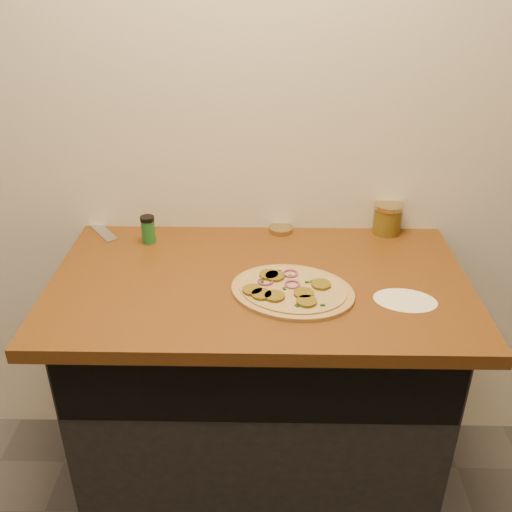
{
  "coord_description": "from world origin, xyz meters",
  "views": [
    {
      "loc": [
        0.02,
        0.01,
        1.74
      ],
      "look_at": [
        -0.01,
        1.46,
        0.95
      ],
      "focal_mm": 40.0,
      "sensor_mm": 36.0,
      "label": 1
    }
  ],
  "objects_px": {
    "pizza": "(291,290)",
    "chefs_knife": "(92,221)",
    "spice_shaker": "(148,229)",
    "salsa_jar": "(388,218)"
  },
  "relations": [
    {
      "from": "pizza",
      "to": "chefs_knife",
      "type": "relative_size",
      "value": 1.63
    },
    {
      "from": "chefs_knife",
      "to": "spice_shaker",
      "type": "distance_m",
      "value": 0.27
    },
    {
      "from": "pizza",
      "to": "chefs_knife",
      "type": "distance_m",
      "value": 0.8
    },
    {
      "from": "pizza",
      "to": "chefs_knife",
      "type": "height_order",
      "value": "pizza"
    },
    {
      "from": "salsa_jar",
      "to": "spice_shaker",
      "type": "distance_m",
      "value": 0.78
    },
    {
      "from": "pizza",
      "to": "spice_shaker",
      "type": "bearing_deg",
      "value": 146.38
    },
    {
      "from": "pizza",
      "to": "spice_shaker",
      "type": "distance_m",
      "value": 0.54
    },
    {
      "from": "chefs_knife",
      "to": "salsa_jar",
      "type": "bearing_deg",
      "value": -3.42
    },
    {
      "from": "salsa_jar",
      "to": "spice_shaker",
      "type": "relative_size",
      "value": 1.14
    },
    {
      "from": "pizza",
      "to": "salsa_jar",
      "type": "height_order",
      "value": "salsa_jar"
    }
  ]
}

